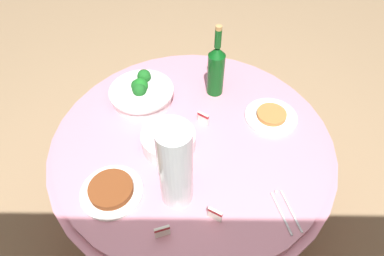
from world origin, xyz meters
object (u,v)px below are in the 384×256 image
(food_plate_stir_fry, at_px, (111,190))
(label_placard_rear, at_px, (215,214))
(label_placard_front, at_px, (162,231))
(label_placard_mid, at_px, (203,118))
(wine_bottle, at_px, (216,69))
(serving_tongs, at_px, (285,210))
(plate_stack, at_px, (169,140))
(decorative_fruit_vase, at_px, (176,171))
(food_plate_peanuts, at_px, (271,116))
(broccoli_bowl, at_px, (142,93))

(food_plate_stir_fry, bearing_deg, label_placard_rear, 165.16)
(label_placard_front, relative_size, label_placard_rear, 1.00)
(label_placard_front, height_order, label_placard_mid, same)
(label_placard_front, bearing_deg, wine_bottle, -105.51)
(serving_tongs, bearing_deg, label_placard_front, 12.42)
(wine_bottle, relative_size, label_placard_rear, 6.11)
(plate_stack, distance_m, serving_tongs, 0.49)
(label_placard_mid, bearing_deg, plate_stack, 42.82)
(serving_tongs, bearing_deg, label_placard_mid, -55.75)
(plate_stack, height_order, label_placard_mid, plate_stack)
(food_plate_stir_fry, xyz_separation_m, label_placard_mid, (-0.32, -0.34, 0.02))
(decorative_fruit_vase, relative_size, label_placard_mid, 6.18)
(food_plate_peanuts, bearing_deg, wine_bottle, -35.34)
(label_placard_front, distance_m, label_placard_rear, 0.18)
(serving_tongs, xyz_separation_m, label_placard_rear, (0.24, 0.03, 0.03))
(plate_stack, height_order, food_plate_peanuts, plate_stack)
(decorative_fruit_vase, height_order, label_placard_mid, decorative_fruit_vase)
(food_plate_peanuts, bearing_deg, decorative_fruit_vase, 44.55)
(food_plate_peanuts, relative_size, label_placard_front, 4.00)
(serving_tongs, bearing_deg, broccoli_bowl, -44.92)
(wine_bottle, xyz_separation_m, decorative_fruit_vase, (0.15, 0.54, 0.02))
(wine_bottle, distance_m, label_placard_mid, 0.23)
(food_plate_peanuts, height_order, label_placard_mid, label_placard_mid)
(plate_stack, xyz_separation_m, wine_bottle, (-0.19, -0.32, 0.09))
(broccoli_bowl, height_order, label_placard_mid, broccoli_bowl)
(serving_tongs, distance_m, label_placard_front, 0.42)
(plate_stack, bearing_deg, decorative_fruit_vase, 100.57)
(serving_tongs, xyz_separation_m, label_placard_mid, (0.27, -0.40, 0.03))
(wine_bottle, distance_m, label_placard_rear, 0.64)
(plate_stack, distance_m, food_plate_peanuts, 0.45)
(broccoli_bowl, relative_size, food_plate_stir_fry, 1.27)
(wine_bottle, height_order, label_placard_rear, wine_bottle)
(wine_bottle, height_order, food_plate_peanuts, wine_bottle)
(food_plate_peanuts, bearing_deg, label_placard_front, 50.94)
(broccoli_bowl, distance_m, food_plate_stir_fry, 0.48)
(food_plate_peanuts, distance_m, label_placard_front, 0.67)
(food_plate_peanuts, height_order, label_placard_rear, label_placard_rear)
(wine_bottle, xyz_separation_m, food_plate_peanuts, (-0.23, 0.17, -0.12))
(decorative_fruit_vase, bearing_deg, label_placard_front, 74.26)
(plate_stack, xyz_separation_m, label_placard_mid, (-0.14, -0.13, -0.00))
(broccoli_bowl, distance_m, label_placard_front, 0.64)
(serving_tongs, height_order, food_plate_peanuts, food_plate_peanuts)
(plate_stack, distance_m, food_plate_stir_fry, 0.28)
(plate_stack, relative_size, decorative_fruit_vase, 0.62)
(label_placard_front, bearing_deg, food_plate_peanuts, -129.06)
(decorative_fruit_vase, height_order, food_plate_stir_fry, decorative_fruit_vase)
(label_placard_rear, bearing_deg, label_placard_front, 19.34)
(food_plate_stir_fry, xyz_separation_m, food_plate_peanuts, (-0.61, -0.37, -0.00))
(broccoli_bowl, distance_m, food_plate_peanuts, 0.57)
(food_plate_stir_fry, height_order, label_placard_rear, label_placard_rear)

